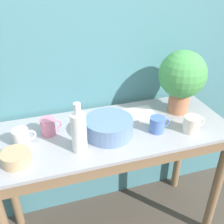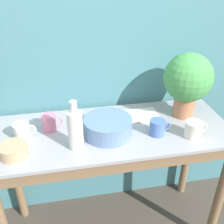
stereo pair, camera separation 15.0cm
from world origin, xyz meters
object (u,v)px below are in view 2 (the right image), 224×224
at_px(bowl_wash_large, 108,127).
at_px(mug_blue, 158,127).
at_px(potted_plant, 188,80).
at_px(mug_pink, 50,122).
at_px(bowl_small_tan, 13,150).
at_px(bottle_tall, 75,129).
at_px(tray_board, 140,115).
at_px(mug_cream, 194,129).
at_px(mug_white, 22,131).

relative_size(bowl_wash_large, mug_blue, 2.24).
relative_size(potted_plant, mug_pink, 3.39).
xyz_separation_m(mug_blue, bowl_small_tan, (-0.79, -0.04, -0.01)).
bearing_deg(bottle_tall, bowl_small_tan, -178.58).
distance_m(bowl_small_tan, tray_board, 0.79).
xyz_separation_m(bowl_wash_large, tray_board, (0.24, 0.15, -0.04)).
relative_size(mug_pink, tray_board, 0.54).
height_order(potted_plant, mug_pink, potted_plant).
xyz_separation_m(mug_cream, tray_board, (-0.23, 0.27, -0.04)).
distance_m(potted_plant, bowl_wash_large, 0.56).
height_order(mug_blue, tray_board, mug_blue).
xyz_separation_m(bowl_wash_large, bowl_small_tan, (-0.51, -0.10, -0.02)).
bearing_deg(mug_blue, mug_pink, 164.85).
bearing_deg(bowl_small_tan, mug_white, 78.40).
height_order(mug_pink, mug_cream, mug_pink).
relative_size(bottle_tall, mug_cream, 2.09).
xyz_separation_m(mug_cream, bowl_small_tan, (-0.98, 0.01, -0.02)).
height_order(mug_cream, bowl_small_tan, mug_cream).
height_order(potted_plant, mug_white, potted_plant).
bearing_deg(mug_blue, bowl_small_tan, -176.76).
xyz_separation_m(potted_plant, mug_cream, (-0.04, -0.23, -0.20)).
bearing_deg(bowl_small_tan, mug_cream, -0.87).
bearing_deg(mug_cream, mug_pink, 164.36).
relative_size(mug_white, mug_cream, 0.93).
bearing_deg(mug_cream, bottle_tall, 178.01).
height_order(mug_pink, mug_blue, mug_pink).
bearing_deg(bottle_tall, mug_blue, 4.48).
distance_m(mug_white, tray_board, 0.73).
bearing_deg(mug_pink, bowl_small_tan, -130.85).
bearing_deg(tray_board, potted_plant, -6.94).
bearing_deg(bottle_tall, tray_board, 29.83).
distance_m(bowl_wash_large, tray_board, 0.29).
xyz_separation_m(mug_white, tray_board, (0.72, 0.10, -0.04)).
bearing_deg(potted_plant, bottle_tall, -163.24).
bearing_deg(potted_plant, tray_board, 173.06).
height_order(bottle_tall, mug_white, bottle_tall).
relative_size(mug_blue, mug_cream, 0.92).
relative_size(mug_cream, bowl_small_tan, 0.93).
bearing_deg(mug_cream, mug_white, 170.14).
bearing_deg(mug_white, bowl_wash_large, -6.27).
bearing_deg(mug_pink, potted_plant, 0.69).
relative_size(potted_plant, mug_cream, 3.07).
bearing_deg(potted_plant, mug_cream, -100.31).
xyz_separation_m(potted_plant, bowl_wash_large, (-0.51, -0.12, -0.20)).
xyz_separation_m(bottle_tall, bowl_small_tan, (-0.32, -0.01, -0.08)).
bearing_deg(mug_cream, potted_plant, 79.69).
bearing_deg(bowl_wash_large, mug_blue, -10.75).
distance_m(bowl_wash_large, mug_blue, 0.28).
relative_size(bowl_wash_large, mug_cream, 2.06).
xyz_separation_m(bottle_tall, mug_blue, (0.47, 0.04, -0.07)).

